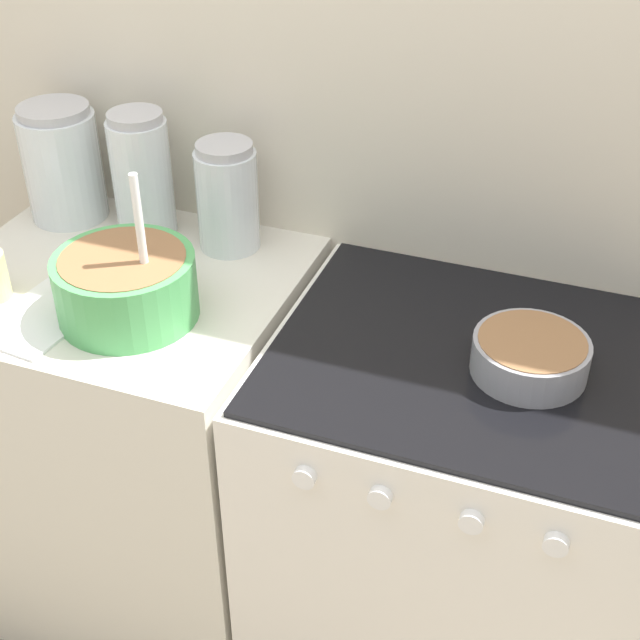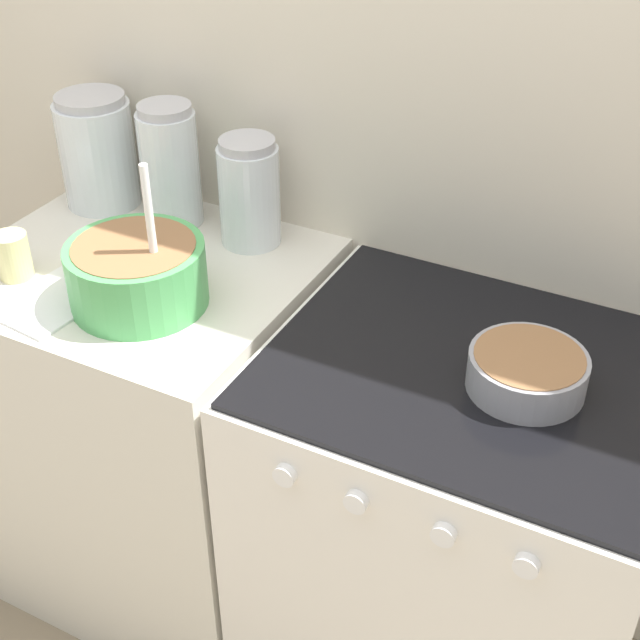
{
  "view_description": "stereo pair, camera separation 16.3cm",
  "coord_description": "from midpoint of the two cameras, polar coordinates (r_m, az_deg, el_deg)",
  "views": [
    {
      "loc": [
        0.58,
        -1.0,
        1.9
      ],
      "look_at": [
        0.11,
        0.26,
        0.98
      ],
      "focal_mm": 50.0,
      "sensor_mm": 36.0,
      "label": 1
    },
    {
      "loc": [
        0.73,
        -0.93,
        1.9
      ],
      "look_at": [
        0.11,
        0.26,
        0.98
      ],
      "focal_mm": 50.0,
      "sensor_mm": 36.0,
      "label": 2
    }
  ],
  "objects": [
    {
      "name": "recipe_page",
      "position": [
        1.83,
        -19.56,
        0.32
      ],
      "size": [
        0.19,
        0.28,
        0.01
      ],
      "color": "white",
      "rests_on": "countertop_cabinet"
    },
    {
      "name": "mixing_bowl",
      "position": [
        1.74,
        -14.96,
        2.23
      ],
      "size": [
        0.27,
        0.27,
        0.31
      ],
      "color": "#4CA559",
      "rests_on": "countertop_cabinet"
    },
    {
      "name": "storage_jar_right",
      "position": [
        1.93,
        -8.36,
        7.32
      ],
      "size": [
        0.13,
        0.13,
        0.24
      ],
      "color": "silver",
      "rests_on": "countertop_cabinet"
    },
    {
      "name": "countertop_cabinet",
      "position": [
        2.18,
        -13.51,
        -7.86
      ],
      "size": [
        0.72,
        0.63,
        0.93
      ],
      "color": "silver",
      "rests_on": "ground_plane"
    },
    {
      "name": "storage_jar_middle",
      "position": [
        2.02,
        -13.59,
        8.54
      ],
      "size": [
        0.13,
        0.13,
        0.28
      ],
      "color": "silver",
      "rests_on": "countertop_cabinet"
    },
    {
      "name": "stove",
      "position": [
        1.95,
        6.04,
        -13.27
      ],
      "size": [
        0.75,
        0.65,
        0.93
      ],
      "color": "white",
      "rests_on": "ground_plane"
    },
    {
      "name": "baking_pan",
      "position": [
        1.59,
        10.48,
        -2.34
      ],
      "size": [
        0.21,
        0.21,
        0.07
      ],
      "color": "gray",
      "rests_on": "stove"
    },
    {
      "name": "wall_back",
      "position": [
        1.89,
        -1.5,
        12.83
      ],
      "size": [
        4.53,
        0.05,
        2.4
      ],
      "color": "beige",
      "rests_on": "ground_plane"
    },
    {
      "name": "storage_jar_left",
      "position": [
        2.13,
        -18.24,
        9.04
      ],
      "size": [
        0.17,
        0.17,
        0.26
      ],
      "color": "silver",
      "rests_on": "countertop_cabinet"
    }
  ]
}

